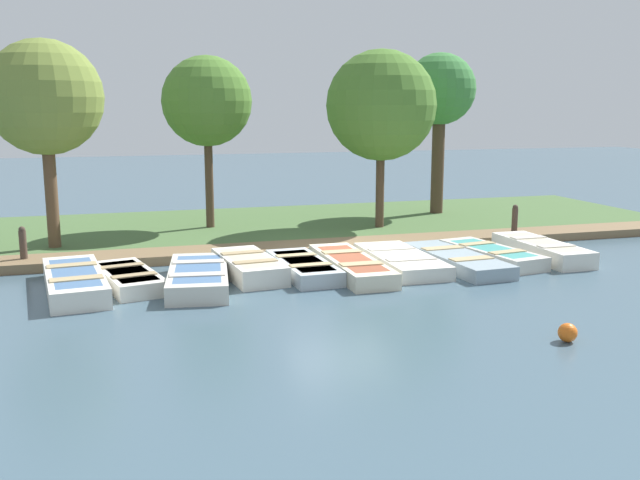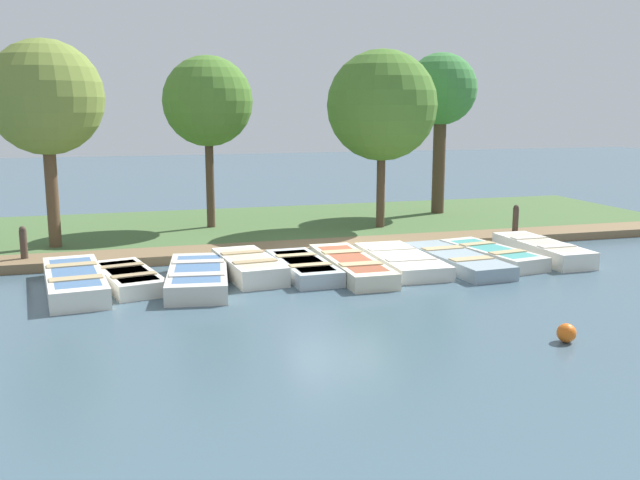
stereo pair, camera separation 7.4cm
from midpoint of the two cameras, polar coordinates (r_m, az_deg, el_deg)
name	(u,v)px [view 1 (the left image)]	position (r m, az deg, el deg)	size (l,w,h in m)	color
ground_plane	(341,264)	(16.93, 1.60, -1.92)	(80.00, 80.00, 0.00)	#425B6B
shore_bank	(290,227)	(21.64, -2.51, 1.05)	(8.00, 24.00, 0.15)	#476638
dock_walkway	(322,247)	(18.39, 0.08, -0.55)	(1.21, 20.78, 0.22)	brown
rowboat_0	(75,281)	(15.23, -19.17, -3.13)	(3.48, 1.44, 0.43)	silver
rowboat_1	(128,278)	(15.36, -15.22, -2.95)	(2.75, 1.51, 0.35)	silver
rowboat_2	(198,277)	(15.02, -9.85, -2.92)	(3.29, 1.62, 0.41)	beige
rowboat_3	(249,266)	(15.77, -5.86, -2.09)	(2.74, 1.29, 0.44)	silver
rowboat_4	(303,267)	(15.82, -1.49, -2.18)	(2.86, 1.10, 0.35)	#B2BCC1
rowboat_5	(351,265)	(15.97, 2.35, -2.02)	(3.56, 1.01, 0.37)	beige
rowboat_6	(401,260)	(16.62, 6.35, -1.63)	(3.23, 1.28, 0.34)	silver
rowboat_7	(456,260)	(16.91, 10.72, -1.55)	(3.47, 1.30, 0.33)	#8C9EA8
rowboat_8	(492,254)	(17.64, 13.45, -1.12)	(3.07, 1.45, 0.36)	beige
rowboat_9	(541,250)	(18.34, 17.19, -0.73)	(3.09, 1.00, 0.43)	silver
mooring_post_near	(23,247)	(17.77, -22.76, -0.53)	(0.16, 0.16, 0.98)	#47382D
mooring_post_far	(515,222)	(20.71, 15.21, 1.42)	(0.16, 0.16, 0.98)	#47382D
buoy	(568,333)	(12.04, 19.03, -7.02)	(0.31, 0.31, 0.31)	orange
park_tree_far_left	(45,98)	(19.07, -21.27, 10.51)	(2.84, 2.84, 5.32)	brown
park_tree_left	(207,102)	(21.12, -9.14, 10.85)	(2.60, 2.60, 5.13)	#4C3828
park_tree_center	(381,106)	(20.96, 4.82, 10.65)	(3.19, 3.19, 5.31)	#4C3828
park_tree_right	(440,92)	(24.08, 9.48, 11.57)	(2.34, 2.34, 5.41)	#4C3828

